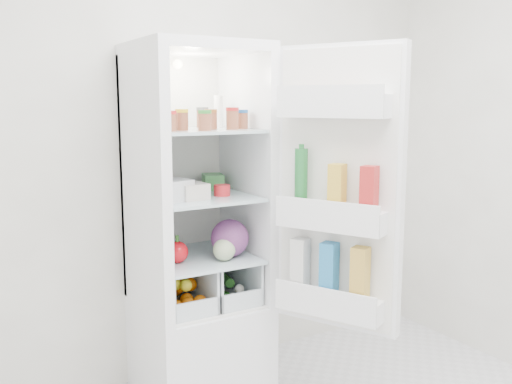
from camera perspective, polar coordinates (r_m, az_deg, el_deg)
room_walls at (r=1.95m, az=14.84°, el=10.84°), size 3.02×3.02×2.61m
refrigerator at (r=3.00m, az=-6.12°, el=-7.60°), size 0.60×0.60×1.80m
shelf_low at (r=2.92m, az=-5.64°, el=-6.50°), size 0.49×0.53×0.01m
shelf_mid at (r=2.85m, az=-5.73°, el=-0.49°), size 0.49×0.53×0.02m
shelf_top at (r=2.82m, az=-5.84°, el=6.14°), size 0.49×0.53×0.02m
crisper_left at (r=2.91m, az=-7.81°, el=-9.27°), size 0.23×0.46×0.22m
crisper_right at (r=3.01m, az=-3.46°, el=-8.59°), size 0.23×0.46×0.22m
condiment_jars at (r=2.76m, az=-5.54°, el=7.12°), size 0.46×0.34×0.08m
squeeze_bottle at (r=2.96m, az=-3.76°, el=8.03°), size 0.06×0.06×0.16m
tub_white at (r=2.72m, az=-8.41°, el=0.19°), size 0.18×0.18×0.10m
tub_cream at (r=2.74m, az=-6.44°, el=0.08°), size 0.14×0.14×0.08m
tin_red at (r=2.83m, az=-3.42°, el=0.18°), size 0.08×0.08×0.05m
foil_tray at (r=2.96m, az=-10.03°, el=0.28°), size 0.17×0.14×0.04m
tub_green at (r=3.05m, az=-4.32°, el=1.05°), size 0.14×0.16×0.08m
red_cabbage at (r=2.87m, az=-2.64°, el=-4.62°), size 0.19×0.19×0.19m
bell_pepper at (r=2.80m, az=-7.87°, el=-5.98°), size 0.11×0.11×0.11m
mushroom_bowl at (r=2.92m, az=-9.29°, el=-5.68°), size 0.21×0.21×0.07m
salad_bag at (r=2.81m, az=-3.20°, el=-5.77°), size 0.11×0.11×0.11m
citrus_pile at (r=2.90m, az=-7.58°, el=-9.94°), size 0.20×0.31×0.16m
veg_pile at (r=3.02m, az=-3.35°, el=-9.44°), size 0.16×0.30×0.10m
fridge_door at (r=2.62m, az=8.04°, el=-0.44°), size 0.40×0.57×1.30m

